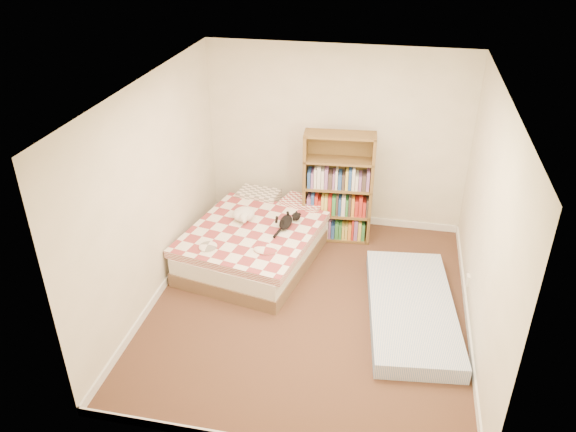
% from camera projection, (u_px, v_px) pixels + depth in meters
% --- Properties ---
extents(room, '(3.51, 4.01, 2.51)m').
position_uv_depth(room, '(312.00, 212.00, 5.83)').
color(room, '#492C1F').
rests_on(room, ground).
extents(bed, '(1.76, 2.24, 0.54)m').
position_uv_depth(bed, '(258.00, 239.00, 7.18)').
color(bed, brown).
rests_on(bed, room).
extents(bookshelf, '(0.93, 0.37, 1.51)m').
position_uv_depth(bookshelf, '(337.00, 200.00, 7.45)').
color(bookshelf, brown).
rests_on(bookshelf, room).
extents(floor_mattress, '(1.13, 2.10, 0.18)m').
position_uv_depth(floor_mattress, '(411.00, 309.00, 6.20)').
color(floor_mattress, '#7B9BCE').
rests_on(floor_mattress, room).
extents(black_cat, '(0.32, 0.58, 0.13)m').
position_uv_depth(black_cat, '(286.00, 221.00, 7.00)').
color(black_cat, black).
rests_on(black_cat, bed).
extents(white_dog, '(0.38, 0.40, 0.15)m').
position_uv_depth(white_dog, '(244.00, 214.00, 7.11)').
color(white_dog, white).
rests_on(white_dog, bed).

